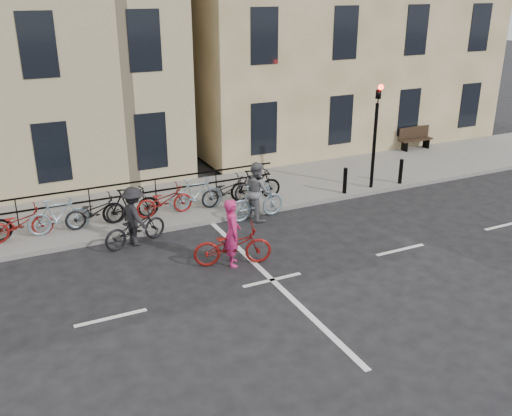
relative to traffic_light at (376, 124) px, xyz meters
name	(u,v)px	position (x,y,z in m)	size (l,w,h in m)	color
ground	(272,280)	(-6.20, -4.34, -2.45)	(120.00, 120.00, 0.00)	black
sidewalk	(68,221)	(-10.20, 1.66, -2.38)	(46.00, 4.00, 0.15)	slate
building_east	(317,2)	(2.80, 8.66, 3.70)	(14.00, 10.00, 12.00)	tan
traffic_light	(376,124)	(0.00, 0.00, 0.00)	(0.18, 0.30, 3.90)	black
bollard_east	(345,181)	(-1.20, -0.09, -1.85)	(0.14, 0.14, 0.90)	black
bollard_west	(401,171)	(1.20, -0.09, -1.85)	(0.14, 0.14, 0.90)	black
bench	(415,137)	(4.80, 3.39, -1.78)	(1.60, 0.41, 0.97)	black
parked_bikes	(112,208)	(-9.02, 0.70, -1.81)	(11.45, 1.23, 1.05)	black
cyclist_pink	(232,242)	(-6.73, -3.10, -1.82)	(2.16, 1.25, 1.81)	maroon
cyclist_grey	(257,196)	(-4.79, -0.54, -1.71)	(1.94, 0.95, 1.85)	#7D95A4
cyclist_dark	(135,222)	(-8.70, -0.77, -1.78)	(2.03, 1.24, 1.70)	black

